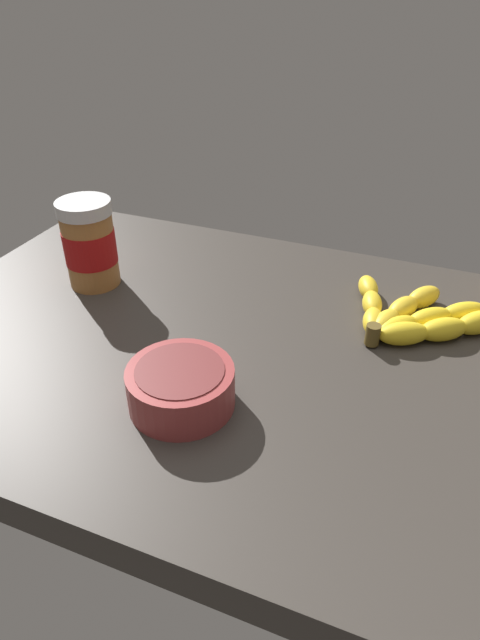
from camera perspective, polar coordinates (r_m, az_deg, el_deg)
The scene contains 4 objects.
ground_plane at distance 77.43cm, azimuth -0.72°, elevation -3.55°, with size 96.20×66.37×4.86cm, color #38332D.
banana_bunch at distance 81.99cm, azimuth 17.91°, elevation 0.35°, with size 22.59×17.77×3.30cm.
peanut_butter_jar at distance 89.49cm, azimuth -15.53°, elevation 7.71°, with size 8.40×8.40×14.11cm.
small_bowl at distance 64.41cm, azimuth -6.23°, elevation -6.94°, with size 12.71×12.71×5.27cm.
Camera 1 is at (-23.80, 56.77, 44.53)cm, focal length 30.44 mm.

